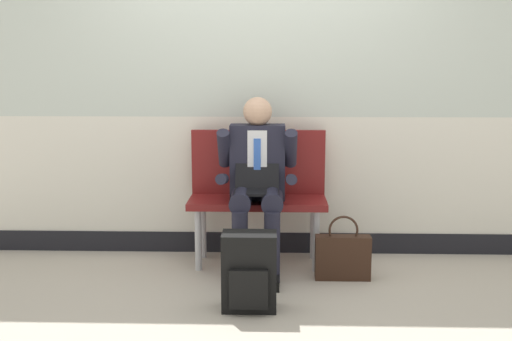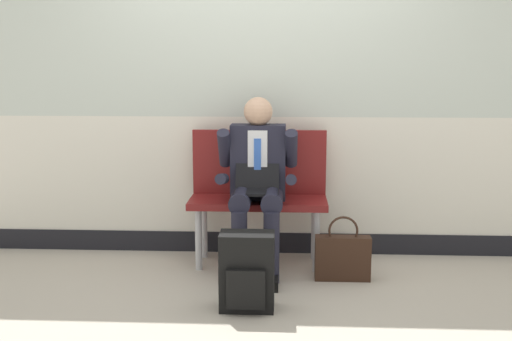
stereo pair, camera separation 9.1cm
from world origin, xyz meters
The scene contains 6 objects.
ground_plane centered at (0.00, 0.00, 0.00)m, with size 18.00×18.00×0.00m, color #B2A899.
station_wall centered at (0.00, 0.64, 1.41)m, with size 5.57×0.14×2.85m.
bench_with_person centered at (0.01, 0.37, 0.57)m, with size 1.01×0.42×0.99m.
person_seated centered at (0.01, 0.16, 0.67)m, with size 0.57×0.70×1.25m.
backpack centered at (-0.02, -0.58, 0.24)m, with size 0.33×0.24×0.48m.
handbag centered at (0.61, -0.02, 0.17)m, with size 0.38×0.11×0.46m.
Camera 1 is at (0.13, -4.18, 1.50)m, focal length 43.43 mm.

